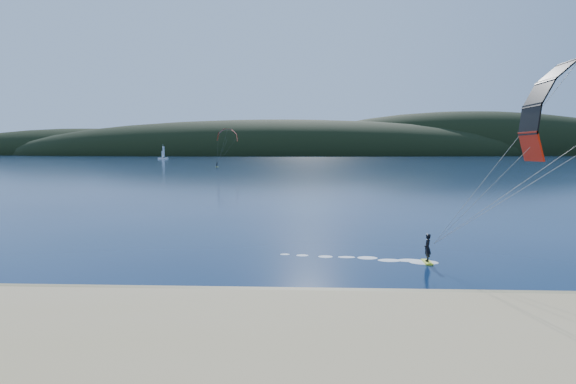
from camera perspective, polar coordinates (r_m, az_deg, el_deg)
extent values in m
plane|color=#081D3C|center=(21.52, -8.22, -15.76)|extent=(1800.00, 1800.00, 0.00)
cube|color=olive|center=(25.70, -6.30, -12.13)|extent=(220.00, 2.50, 0.10)
ellipsoid|color=black|center=(741.75, -1.58, 4.43)|extent=(840.00, 280.00, 110.00)
ellipsoid|color=black|center=(820.78, 20.83, 4.16)|extent=(600.00, 240.00, 140.00)
ellipsoid|color=black|center=(887.14, -23.11, 4.13)|extent=(520.00, 220.00, 90.00)
cube|color=#D9EC1B|center=(33.88, 16.40, -8.08)|extent=(0.49, 1.54, 0.09)
imported|color=black|center=(33.67, 16.44, -6.46)|extent=(0.45, 0.69, 1.89)
cylinder|color=gray|center=(31.34, 25.04, -0.03)|extent=(0.02, 0.02, 11.86)
cube|color=#D9EC1B|center=(222.46, -8.53, 3.02)|extent=(0.98, 1.69, 0.09)
imported|color=black|center=(222.43, -8.54, 3.28)|extent=(1.01, 1.15, 1.98)
cylinder|color=gray|center=(218.80, -7.90, 4.85)|extent=(0.02, 0.02, 13.77)
cube|color=white|center=(433.68, -14.81, 3.92)|extent=(9.42, 5.37, 1.57)
cylinder|color=white|center=(433.62, -14.83, 4.74)|extent=(0.22, 0.22, 12.32)
cube|color=white|center=(435.10, -14.76, 4.74)|extent=(0.90, 2.81, 8.96)
cube|color=white|center=(431.90, -14.89, 4.44)|extent=(0.71, 2.17, 5.60)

